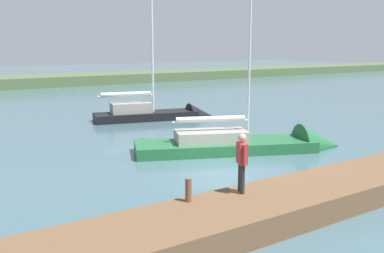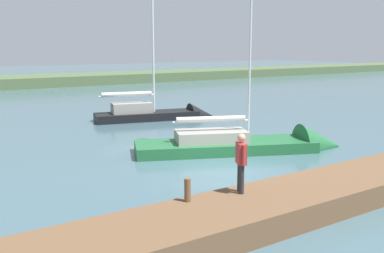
# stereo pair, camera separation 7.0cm
# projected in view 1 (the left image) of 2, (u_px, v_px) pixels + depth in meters

# --- Properties ---
(ground_plane) EXTENTS (200.00, 200.00, 0.00)m
(ground_plane) POSITION_uv_depth(u_px,v_px,m) (225.00, 170.00, 17.07)
(ground_plane) COLOR #42606B
(far_shoreline) EXTENTS (180.00, 8.00, 2.40)m
(far_shoreline) POSITION_uv_depth(u_px,v_px,m) (5.00, 87.00, 51.50)
(far_shoreline) COLOR #4C603D
(far_shoreline) RESTS_ON ground_plane
(dock_pier) EXTENTS (27.81, 2.40, 0.70)m
(dock_pier) POSITION_uv_depth(u_px,v_px,m) (319.00, 194.00, 13.26)
(dock_pier) COLOR brown
(dock_pier) RESTS_ON ground_plane
(mooring_post_far) EXTENTS (0.17, 0.17, 0.63)m
(mooring_post_far) POSITION_uv_depth(u_px,v_px,m) (188.00, 190.00, 11.55)
(mooring_post_far) COLOR brown
(mooring_post_far) RESTS_ON dock_pier
(sailboat_inner_slip) EXTENTS (9.81, 5.87, 12.27)m
(sailboat_inner_slip) POSITION_uv_depth(u_px,v_px,m) (257.00, 147.00, 20.32)
(sailboat_inner_slip) COLOR #236638
(sailboat_inner_slip) RESTS_ON ground_plane
(sailboat_mid_channel) EXTENTS (8.22, 3.69, 8.99)m
(sailboat_mid_channel) POSITION_uv_depth(u_px,v_px,m) (161.00, 117.00, 29.02)
(sailboat_mid_channel) COLOR black
(sailboat_mid_channel) RESTS_ON ground_plane
(person_on_dock) EXTENTS (0.39, 0.59, 1.68)m
(person_on_dock) POSITION_uv_depth(u_px,v_px,m) (242.00, 159.00, 12.15)
(person_on_dock) COLOR #28282D
(person_on_dock) RESTS_ON dock_pier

